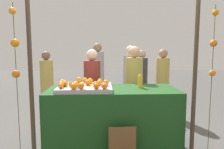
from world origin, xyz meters
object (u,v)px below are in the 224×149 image
Objects in this scene: chalkboard_sign at (122,148)px; vendor_right at (134,91)px; stall_counter at (112,119)px; orange_0 at (85,80)px; orange_1 at (95,84)px; juice_bottle at (140,81)px; vendor_left at (92,94)px.

vendor_right is (0.35, 1.32, 0.47)m from chalkboard_sign.
stall_counter is 0.75m from orange_0.
orange_1 is 1.17m from vendor_right.
juice_bottle is at bearing -9.14° from orange_0.
chalkboard_sign is at bearing -51.06° from orange_1.
orange_1 is (0.17, -0.35, -0.00)m from orange_0.
vendor_left is (-0.34, 0.73, 0.24)m from stall_counter.
chalkboard_sign is (-0.34, -0.65, -0.77)m from juice_bottle.
stall_counter is at bearing -120.63° from vendor_right.
orange_0 is at bearing -100.08° from vendor_left.
orange_0 is 0.05× the size of vendor_left.
orange_1 is 0.93m from vendor_left.
orange_0 is 0.61m from vendor_left.
vendor_left is (-0.08, 0.86, -0.32)m from orange_1.
orange_0 is at bearing 152.86° from stall_counter.
orange_0 is at bearing 170.86° from juice_bottle.
vendor_right is (0.78, 0.02, 0.03)m from vendor_left.
orange_1 is 0.14× the size of chalkboard_sign.
juice_bottle is (0.44, 0.08, 0.57)m from stall_counter.
stall_counter is 0.64m from orange_1.
stall_counter is at bearing 99.71° from chalkboard_sign.
orange_0 is 1.07× the size of orange_1.
orange_1 reaches higher than chalkboard_sign.
orange_0 is 0.88m from juice_bottle.
vendor_right reaches higher than vendor_left.
orange_1 is at bearing -63.88° from orange_0.
chalkboard_sign is at bearing -56.35° from orange_0.
vendor_right is (0.01, 0.67, -0.30)m from juice_bottle.
juice_bottle is (0.87, -0.14, -0.00)m from orange_0.
juice_bottle reaches higher than chalkboard_sign.
vendor_left is at bearing 114.90° from stall_counter.
orange_1 is at bearing -152.19° from stall_counter.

